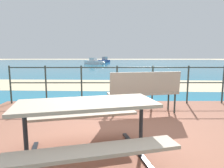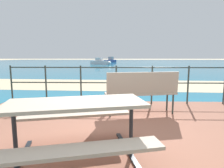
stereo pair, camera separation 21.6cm
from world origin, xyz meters
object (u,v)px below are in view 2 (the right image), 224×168
Objects in this scene: boat_near at (110,60)px; boat_mid at (100,62)px; park_bench at (142,89)px; picnic_table at (76,118)px.

boat_mid is at bearing 15.45° from boat_near.
park_bench is 0.40× the size of boat_mid.
boat_mid is at bearing 81.15° from picnic_table.
picnic_table is 0.46× the size of boat_mid.
boat_near is at bearing -97.92° from park_bench.
boat_mid reaches higher than park_bench.
picnic_table is 0.40× the size of boat_near.
boat_near is at bearing 78.17° from picnic_table.
picnic_table is 44.21m from boat_near.
boat_mid is at bearing -94.15° from park_bench.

